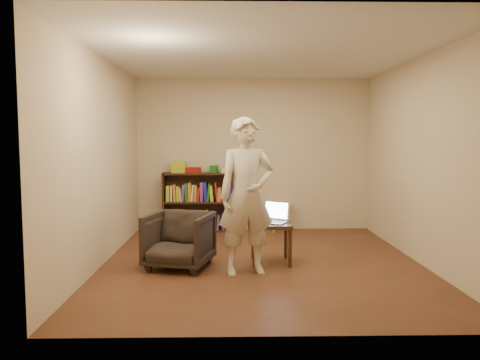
{
  "coord_description": "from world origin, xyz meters",
  "views": [
    {
      "loc": [
        -0.39,
        -5.85,
        1.57
      ],
      "look_at": [
        -0.27,
        0.35,
        1.03
      ],
      "focal_mm": 35.0,
      "sensor_mm": 36.0,
      "label": 1
    }
  ],
  "objects_px": {
    "stool": "(281,208)",
    "side_table": "(271,229)",
    "armchair": "(179,240)",
    "bookshelf": "(199,205)",
    "person": "(247,196)",
    "laptop": "(274,217)"
  },
  "relations": [
    {
      "from": "side_table",
      "to": "stool",
      "type": "bearing_deg",
      "value": 80.37
    },
    {
      "from": "person",
      "to": "laptop",
      "type": "bearing_deg",
      "value": 40.81
    },
    {
      "from": "person",
      "to": "armchair",
      "type": "bearing_deg",
      "value": 147.83
    },
    {
      "from": "armchair",
      "to": "bookshelf",
      "type": "bearing_deg",
      "value": 103.1
    },
    {
      "from": "bookshelf",
      "to": "stool",
      "type": "bearing_deg",
      "value": -2.6
    },
    {
      "from": "laptop",
      "to": "stool",
      "type": "bearing_deg",
      "value": 112.35
    },
    {
      "from": "bookshelf",
      "to": "laptop",
      "type": "height_order",
      "value": "bookshelf"
    },
    {
      "from": "stool",
      "to": "side_table",
      "type": "xyz_separation_m",
      "value": [
        -0.35,
        -2.04,
        0.03
      ]
    },
    {
      "from": "stool",
      "to": "armchair",
      "type": "xyz_separation_m",
      "value": [
        -1.49,
        -2.24,
        -0.06
      ]
    },
    {
      "from": "bookshelf",
      "to": "stool",
      "type": "xyz_separation_m",
      "value": [
        1.41,
        -0.06,
        -0.04
      ]
    },
    {
      "from": "armchair",
      "to": "side_table",
      "type": "xyz_separation_m",
      "value": [
        1.14,
        0.21,
        0.09
      ]
    },
    {
      "from": "stool",
      "to": "laptop",
      "type": "height_order",
      "value": "laptop"
    },
    {
      "from": "bookshelf",
      "to": "side_table",
      "type": "xyz_separation_m",
      "value": [
        1.06,
        -2.1,
        -0.01
      ]
    },
    {
      "from": "armchair",
      "to": "side_table",
      "type": "relative_size",
      "value": 1.46
    },
    {
      "from": "bookshelf",
      "to": "armchair",
      "type": "xyz_separation_m",
      "value": [
        -0.08,
        -2.31,
        -0.1
      ]
    },
    {
      "from": "stool",
      "to": "laptop",
      "type": "distance_m",
      "value": 2.02
    },
    {
      "from": "stool",
      "to": "person",
      "type": "relative_size",
      "value": 0.27
    },
    {
      "from": "bookshelf",
      "to": "laptop",
      "type": "xyz_separation_m",
      "value": [
        1.1,
        -2.05,
        0.13
      ]
    },
    {
      "from": "armchair",
      "to": "side_table",
      "type": "bearing_deg",
      "value": 25.38
    },
    {
      "from": "armchair",
      "to": "laptop",
      "type": "height_order",
      "value": "laptop"
    },
    {
      "from": "bookshelf",
      "to": "armchair",
      "type": "height_order",
      "value": "bookshelf"
    },
    {
      "from": "stool",
      "to": "armchair",
      "type": "bearing_deg",
      "value": -123.54
    }
  ]
}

